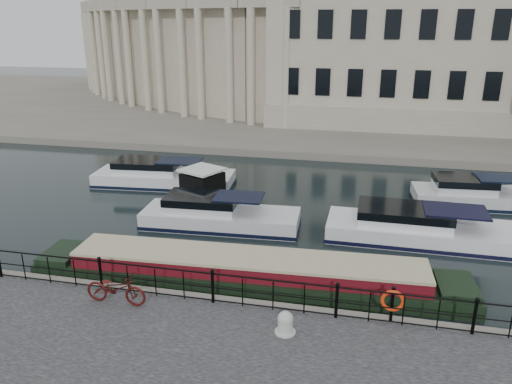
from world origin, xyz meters
TOP-DOWN VIEW (x-y plane):
  - ground_plane at (0.00, 0.00)m, footprint 160.00×160.00m
  - far_bank at (0.00, 39.00)m, footprint 120.00×42.00m
  - railing at (0.00, -2.25)m, footprint 24.14×0.14m
  - civic_building at (-1.00, 34.71)m, footprint 53.55×31.84m
  - bicycle at (-3.06, -2.97)m, footprint 2.08×0.75m
  - mooring_bollard at (2.59, -3.39)m, footprint 0.63×0.63m
  - life_ring_post at (5.66, -2.17)m, footprint 0.72×0.19m
  - narrowboat at (0.59, 0.04)m, footprint 16.28×2.88m
  - harbour_hut at (-3.59, 7.54)m, footprint 3.22×3.01m
  - cabin_cruisers at (1.98, 7.93)m, footprint 25.25×8.66m

SIDE VIEW (x-z plane):
  - ground_plane at x=0.00m, z-range 0.00..0.00m
  - far_bank at x=0.00m, z-range 0.00..0.55m
  - narrowboat at x=0.59m, z-range -0.43..1.16m
  - cabin_cruisers at x=1.98m, z-range -0.63..1.36m
  - mooring_bollard at x=2.59m, z-range 0.53..1.24m
  - harbour_hut at x=-3.59m, z-range -0.13..2.03m
  - bicycle at x=-3.06m, z-range 0.55..1.64m
  - railing at x=0.00m, z-range 0.59..1.81m
  - life_ring_post at x=5.66m, z-range 0.70..1.88m
  - civic_building at x=-1.00m, z-range -1.39..15.46m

